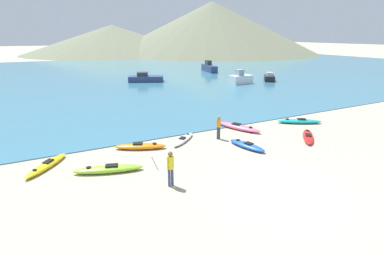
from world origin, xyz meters
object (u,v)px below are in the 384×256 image
Objects in this scene: kayak_on_sand_4 at (108,169)px; loose_paddle at (155,164)px; person_near_waterline at (219,126)px; moored_boat_1 at (146,78)px; kayak_on_sand_0 at (299,121)px; kayak_on_sand_5 at (183,139)px; person_near_foreground at (170,166)px; kayak_on_sand_1 at (308,136)px; moored_boat_2 at (269,78)px; kayak_on_sand_2 at (239,127)px; kayak_on_sand_6 at (140,146)px; moored_boat_4 at (241,79)px; kayak_on_sand_7 at (47,165)px; kayak_on_sand_3 at (247,145)px; moored_boat_0 at (209,68)px.

loose_paddle is (2.43, -0.15, -0.16)m from kayak_on_sand_4.
moored_boat_1 is (3.97, 25.92, -0.37)m from person_near_waterline.
kayak_on_sand_5 is at bearing 177.03° from kayak_on_sand_0.
kayak_on_sand_0 is 1.33× the size of kayak_on_sand_5.
kayak_on_sand_0 is at bearing 8.89° from loose_paddle.
kayak_on_sand_4 is 5.84m from kayak_on_sand_5.
person_near_foreground is 1.06× the size of person_near_waterline.
kayak_on_sand_1 is 25.81m from moored_boat_2.
kayak_on_sand_2 is 7.61m from kayak_on_sand_6.
moored_boat_4 reaches higher than kayak_on_sand_1.
kayak_on_sand_4 is at bearing 128.59° from person_near_foreground.
kayak_on_sand_0 is 15.27m from kayak_on_sand_4.
kayak_on_sand_7 is at bearing -176.59° from kayak_on_sand_2.
kayak_on_sand_5 is at bearing 156.23° from kayak_on_sand_1.
moored_boat_2 is (30.82, 17.90, 0.36)m from kayak_on_sand_7.
loose_paddle is at bearing -108.26° from moored_boat_1.
kayak_on_sand_1 is at bearing -10.89° from kayak_on_sand_7.
kayak_on_sand_7 is at bearing 178.22° from person_near_waterline.
kayak_on_sand_1 is 0.75× the size of kayak_on_sand_2.
person_near_waterline is at bearing -129.95° from moored_boat_4.
kayak_on_sand_1 is at bearing -52.30° from kayak_on_sand_2.
kayak_on_sand_2 is 12.81m from kayak_on_sand_7.
person_near_waterline is at bearing 106.97° from kayak_on_sand_3.
kayak_on_sand_7 is 10.39m from person_near_waterline.
person_near_foreground is at bearing -44.05° from kayak_on_sand_7.
moored_boat_1 is at bearing 70.12° from kayak_on_sand_6.
kayak_on_sand_5 is 2.49m from person_near_waterline.
moored_boat_0 reaches higher than loose_paddle.
kayak_on_sand_4 is at bearing -173.06° from kayak_on_sand_0.
person_near_waterline reaches higher than kayak_on_sand_2.
kayak_on_sand_2 reaches higher than kayak_on_sand_3.
loose_paddle is at bearing 176.52° from kayak_on_sand_3.
person_near_foreground is (2.21, -2.77, 0.80)m from kayak_on_sand_4.
moored_boat_4 is (22.74, 19.75, 0.57)m from kayak_on_sand_4.
kayak_on_sand_1 is (-2.19, -2.85, -0.03)m from kayak_on_sand_0.
kayak_on_sand_1 is 4.78m from kayak_on_sand_2.
kayak_on_sand_3 is 28.31m from moored_boat_1.
kayak_on_sand_3 is at bearing -12.86° from kayak_on_sand_7.
kayak_on_sand_0 is 33.90m from moored_boat_0.
kayak_on_sand_7 is 0.53× the size of moored_boat_1.
person_near_waterline is 0.49× the size of moored_boat_4.
kayak_on_sand_5 is 0.75× the size of moored_boat_2.
kayak_on_sand_2 reaches higher than kayak_on_sand_5.
moored_boat_1 is (1.54, 24.84, 0.36)m from kayak_on_sand_2.
kayak_on_sand_1 is 22.95m from moored_boat_4.
person_near_foreground is 43.78m from moored_boat_0.
loose_paddle is at bearing 85.18° from person_near_foreground.
moored_boat_1 is at bearing 144.80° from moored_boat_4.
kayak_on_sand_0 is 1.96× the size of person_near_foreground.
kayak_on_sand_2 is 1.12× the size of moored_boat_4.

